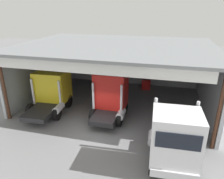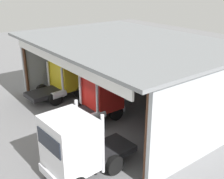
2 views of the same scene
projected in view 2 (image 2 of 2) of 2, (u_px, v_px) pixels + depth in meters
The scene contains 7 objects.
ground_plane at pixel (68, 126), 19.49m from camera, with size 80.00×80.00×0.00m, color slate.
workshop_shed at pixel (138, 58), 21.67m from camera, with size 16.13×11.83×5.42m.
truck_yellow_center_left_bay at pixel (64, 77), 23.87m from camera, with size 2.92×5.00×3.35m.
truck_red_center_bay at pixel (100, 93), 20.09m from camera, with size 2.57×4.18×3.68m.
truck_white_yard_outside at pixel (75, 146), 13.87m from camera, with size 2.76×5.07×3.71m.
oil_drum at pixel (155, 83), 26.23m from camera, with size 0.58×0.58×0.92m, color gold.
tool_cart at pixel (184, 98), 22.85m from camera, with size 0.90×0.60×1.00m, color red.
Camera 2 is at (15.52, -7.99, 9.53)m, focal length 45.00 mm.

